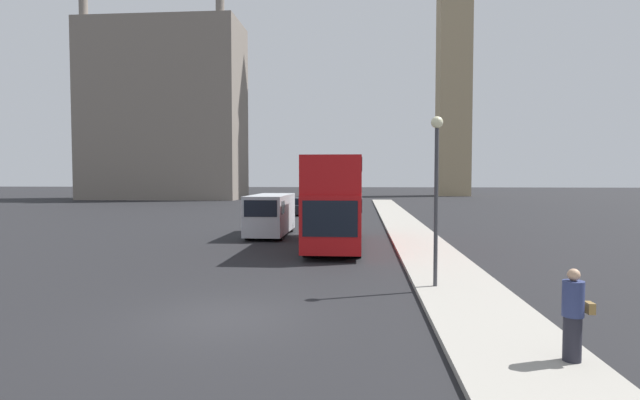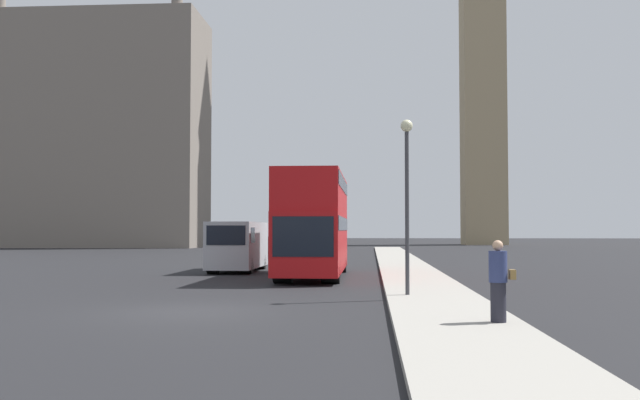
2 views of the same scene
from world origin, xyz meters
TOP-DOWN VIEW (x-y plane):
  - ground_plane at (0.00, 0.00)m, footprint 300.00×300.00m
  - sidewalk_strip at (6.36, 0.00)m, footprint 2.72×120.00m
  - building_block_distant at (-26.84, 63.04)m, footprint 23.87×10.28m
  - red_double_decker_bus at (2.13, 12.86)m, footprint 2.55×10.10m
  - white_van at (-1.92, 16.77)m, footprint 2.11×5.98m
  - pedestrian at (7.17, -2.74)m, footprint 0.53×0.37m
  - street_lamp at (5.62, 3.32)m, footprint 0.36×0.36m
  - parked_sedan at (-2.71, 32.90)m, footprint 1.73×4.30m

SIDE VIEW (x-z plane):
  - ground_plane at x=0.00m, z-range 0.00..0.00m
  - sidewalk_strip at x=6.36m, z-range 0.00..0.15m
  - parked_sedan at x=-2.71m, z-range -0.07..1.46m
  - pedestrian at x=7.17m, z-range 0.15..1.83m
  - white_van at x=-1.92m, z-range 0.09..2.50m
  - red_double_decker_bus at x=2.13m, z-range 0.26..4.62m
  - street_lamp at x=5.62m, z-range 1.01..6.14m
  - building_block_distant at x=-26.84m, z-range -2.90..29.79m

